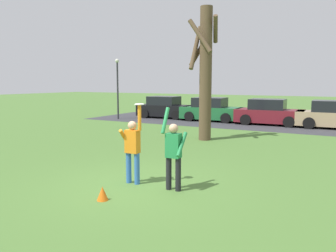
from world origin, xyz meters
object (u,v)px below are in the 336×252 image
Objects in this scene: parked_car_black at (165,108)px; bare_tree_tall at (205,71)px; person_catcher at (133,147)px; parked_car_maroon at (269,113)px; person_defender at (173,151)px; lamppost_by_lot at (118,83)px; parked_car_tan at (334,116)px; parked_car_green at (211,110)px; field_cone_orange at (103,193)px; frisbee_disc at (139,104)px.

bare_tree_tall is at bearing -52.16° from parked_car_black.
person_catcher is 14.28m from parked_car_maroon.
person_defender is 0.34× the size of bare_tree_tall.
lamppost_by_lot is (-8.82, 5.12, -0.57)m from bare_tree_tall.
parked_car_green is at bearing 176.95° from parked_car_tan.
lamppost_by_lot reaches higher than parked_car_tan.
person_defender reaches higher than parked_car_black.
person_catcher is 0.35× the size of bare_tree_tall.
field_cone_orange is at bearing 52.08° from person_defender.
frisbee_disc is 0.06× the size of lamppost_by_lot.
field_cone_orange is at bearing -82.51° from bare_tree_tall.
parked_car_green is (-4.74, 14.39, -0.25)m from person_defender.
person_defender is 14.55m from parked_car_tan.
frisbee_disc is 0.06× the size of parked_car_tan.
person_defender is (1.19, 0.02, -0.00)m from person_catcher.
frisbee_disc is 0.06× the size of parked_car_black.
person_catcher reaches higher than parked_car_maroon.
lamppost_by_lot is at bearing 149.88° from bare_tree_tall.
field_cone_orange is (1.12, -8.52, -2.99)m from bare_tree_tall.
lamppost_by_lot is at bearing -170.92° from parked_car_maroon.
bare_tree_tall is (-4.98, -7.16, 2.43)m from parked_car_tan.
frisbee_disc is at bearing -50.68° from lamppost_by_lot.
parked_car_tan is at bearing -3.05° from parked_car_green.
parked_car_maroon is at bearing 11.22° from lamppost_by_lot.
parked_car_green is 1.00× the size of parked_car_maroon.
parked_car_maroon is (-0.83, 14.25, -0.25)m from person_defender.
parked_car_black is 3.72m from parked_car_green.
parked_car_maroon is at bearing 178.24° from parked_car_tan.
parked_car_black is 11.26m from parked_car_tan.
frisbee_disc is 15.84m from lamppost_by_lot.
lamppost_by_lot is at bearing 129.32° from frisbee_disc.
frisbee_disc is 14.96m from parked_car_green.
frisbee_disc is 0.06× the size of parked_car_maroon.
parked_car_maroon is 13.01× the size of field_cone_orange.
lamppost_by_lot is (-13.81, -2.04, 1.86)m from parked_car_tan.
person_defender is 6.37× the size of field_cone_orange.
lamppost_by_lot reaches higher than person_catcher.
frisbee_disc is at bearing -65.01° from parked_car_black.
parked_car_tan is 14.08m from lamppost_by_lot.
person_defender is 14.27m from parked_car_maroon.
parked_car_tan is (11.26, -0.33, 0.00)m from parked_car_black.
field_cone_orange is at bearing -105.98° from parked_car_tan.
parked_car_green is at bearing 102.76° from person_catcher.
parked_car_maroon is 7.66m from bare_tree_tall.
bare_tree_tall reaches higher than frisbee_disc.
parked_car_tan is 0.70× the size of bare_tree_tall.
person_catcher is 6.50× the size of field_cone_orange.
parked_car_tan is (2.80, 14.27, -0.25)m from person_defender.
field_cone_orange is (3.68, -15.80, -0.57)m from parked_car_green.
lamppost_by_lot reaches higher than person_defender.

